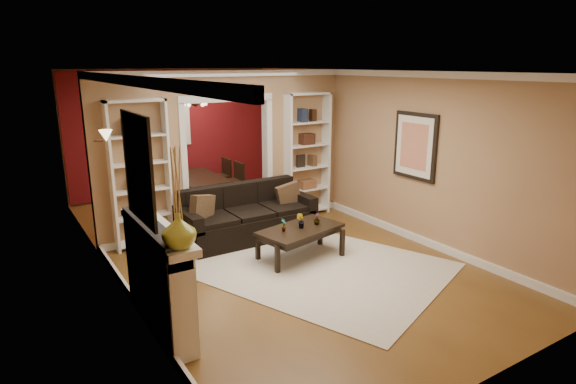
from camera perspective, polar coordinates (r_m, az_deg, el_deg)
floor at (r=7.68m, az=-3.08°, el=-6.45°), size 8.00×8.00×0.00m
ceiling at (r=7.15m, az=-3.39°, el=14.11°), size 8.00×8.00×0.00m
wall_back at (r=10.92m, az=-13.58°, el=6.93°), size 8.00×0.00×8.00m
wall_front at (r=4.39m, az=23.30°, el=-5.73°), size 8.00×0.00×8.00m
wall_left at (r=6.54m, az=-20.72°, el=1.12°), size 0.00×8.00×8.00m
wall_right at (r=8.60m, az=10.03°, el=5.02°), size 0.00×8.00×8.00m
partition_wall at (r=8.35m, az=-7.26°, el=4.83°), size 4.50×0.15×2.70m
red_back_panel at (r=10.90m, az=-13.52°, el=6.76°), size 4.44×0.04×2.64m
dining_window at (r=10.83m, az=-13.53°, el=7.94°), size 0.78×0.03×0.98m
area_rug at (r=7.03m, az=2.30°, el=-8.50°), size 3.85×4.45×0.01m
sofa at (r=7.90m, az=-4.86°, el=-2.53°), size 2.22×0.96×0.87m
pillow_left at (r=7.51m, az=-10.16°, el=-1.90°), size 0.47×0.34×0.46m
pillow_right at (r=8.21m, az=0.05°, el=-0.43°), size 0.41×0.15×0.40m
coffee_table at (r=7.16m, az=1.48°, el=-6.06°), size 1.37×0.94×0.47m
plant_left at (r=6.89m, az=-0.52°, el=-3.93°), size 0.13×0.12×0.20m
plant_center at (r=7.04m, az=1.50°, el=-3.45°), size 0.15×0.15×0.21m
plant_right at (r=7.20m, az=3.43°, el=-3.21°), size 0.12×0.12×0.17m
bookshelf_left at (r=7.71m, az=-17.13°, el=1.92°), size 0.90×0.30×2.30m
bookshelf_right at (r=9.00m, az=2.23°, el=4.38°), size 0.90×0.30×2.30m
fireplace at (r=5.43m, az=-14.90°, el=-9.78°), size 0.32×1.70×1.16m
vase at (r=4.53m, az=-12.81°, el=-4.51°), size 0.40×0.40×0.33m
mirror at (r=5.02m, az=-17.35°, el=2.70°), size 0.03×0.95×1.10m
wall_sconce at (r=7.00m, az=-21.23°, el=5.95°), size 0.18×0.18×0.22m
framed_art at (r=7.84m, az=14.79°, el=5.27°), size 0.04×0.85×1.05m
dining_table at (r=10.13m, az=-10.46°, el=0.33°), size 1.61×0.90×0.57m
dining_chair_nw at (r=9.63m, az=-12.87°, el=0.52°), size 0.48×0.48×0.92m
dining_chair_ne at (r=10.04m, az=-6.95°, el=1.17°), size 0.54×0.54×0.85m
dining_chair_sw at (r=10.20m, az=-13.98°, el=0.82°), size 0.39×0.39×0.77m
dining_chair_se at (r=10.58m, az=-8.35°, el=1.78°), size 0.44×0.44×0.83m
chandelier at (r=9.63m, az=-11.26°, el=10.04°), size 0.50×0.50×0.30m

